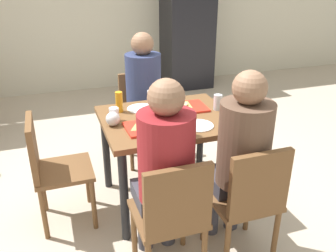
% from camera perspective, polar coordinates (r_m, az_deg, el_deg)
% --- Properties ---
extents(ground_plane, '(10.00, 10.00, 0.02)m').
position_cam_1_polar(ground_plane, '(3.06, 0.00, -11.53)').
color(ground_plane, '#B7A893').
extents(main_table, '(0.98, 0.82, 0.73)m').
position_cam_1_polar(main_table, '(2.74, 0.00, -0.65)').
color(main_table, brown).
rests_on(main_table, ground_plane).
extents(chair_near_left, '(0.40, 0.40, 0.84)m').
position_cam_1_polar(chair_near_left, '(2.10, 0.68, -13.66)').
color(chair_near_left, brown).
rests_on(chair_near_left, ground_plane).
extents(chair_near_right, '(0.40, 0.40, 0.84)m').
position_cam_1_polar(chair_near_right, '(2.28, 12.62, -10.89)').
color(chair_near_right, brown).
rests_on(chair_near_right, ground_plane).
extents(chair_far_side, '(0.40, 0.40, 0.84)m').
position_cam_1_polar(chair_far_side, '(3.49, -4.21, 2.46)').
color(chair_far_side, brown).
rests_on(chair_far_side, ground_plane).
extents(chair_left_end, '(0.40, 0.40, 0.84)m').
position_cam_1_polar(chair_left_end, '(2.68, -18.08, -5.82)').
color(chair_left_end, brown).
rests_on(chair_left_end, ground_plane).
extents(person_in_red, '(0.32, 0.42, 1.25)m').
position_cam_1_polar(person_in_red, '(2.07, -0.59, -6.00)').
color(person_in_red, '#383842').
rests_on(person_in_red, ground_plane).
extents(person_in_brown_jacket, '(0.32, 0.42, 1.25)m').
position_cam_1_polar(person_in_brown_jacket, '(2.25, 11.38, -3.86)').
color(person_in_brown_jacket, '#383842').
rests_on(person_in_brown_jacket, ground_plane).
extents(person_far_side, '(0.32, 0.42, 1.25)m').
position_cam_1_polar(person_far_side, '(3.28, -3.71, 5.61)').
color(person_far_side, '#383842').
rests_on(person_far_side, ground_plane).
extents(tray_red_near, '(0.37, 0.27, 0.02)m').
position_cam_1_polar(tray_red_near, '(2.52, -2.64, -0.08)').
color(tray_red_near, red).
rests_on(tray_red_near, main_table).
extents(tray_red_far, '(0.37, 0.27, 0.02)m').
position_cam_1_polar(tray_red_far, '(2.85, 2.47, 2.90)').
color(tray_red_far, red).
rests_on(tray_red_far, main_table).
extents(paper_plate_center, '(0.22, 0.22, 0.01)m').
position_cam_1_polar(paper_plate_center, '(2.85, -4.26, 2.77)').
color(paper_plate_center, white).
rests_on(paper_plate_center, main_table).
extents(paper_plate_near_edge, '(0.22, 0.22, 0.01)m').
position_cam_1_polar(paper_plate_near_edge, '(2.55, 4.77, 0.07)').
color(paper_plate_near_edge, white).
rests_on(paper_plate_near_edge, main_table).
extents(pizza_slice_a, '(0.28, 0.25, 0.02)m').
position_cam_1_polar(pizza_slice_a, '(2.53, -2.99, 0.47)').
color(pizza_slice_a, tan).
rests_on(pizza_slice_a, tray_red_near).
extents(pizza_slice_b, '(0.22, 0.22, 0.02)m').
position_cam_1_polar(pizza_slice_b, '(2.86, 2.15, 3.35)').
color(pizza_slice_b, tan).
rests_on(pizza_slice_b, tray_red_far).
extents(plastic_cup_a, '(0.07, 0.07, 0.10)m').
position_cam_1_polar(plastic_cup_a, '(2.98, -2.62, 4.69)').
color(plastic_cup_a, white).
rests_on(plastic_cup_a, main_table).
extents(plastic_cup_b, '(0.07, 0.07, 0.10)m').
position_cam_1_polar(plastic_cup_b, '(2.38, 3.26, -0.44)').
color(plastic_cup_b, white).
rests_on(plastic_cup_b, main_table).
extents(plastic_cup_c, '(0.07, 0.07, 0.10)m').
position_cam_1_polar(plastic_cup_c, '(2.64, -8.52, 1.83)').
color(plastic_cup_c, white).
rests_on(plastic_cup_c, main_table).
extents(soda_can, '(0.07, 0.07, 0.12)m').
position_cam_1_polar(soda_can, '(2.84, 7.86, 3.74)').
color(soda_can, '#B7BCC6').
rests_on(soda_can, main_table).
extents(condiment_bottle, '(0.06, 0.06, 0.16)m').
position_cam_1_polar(condiment_bottle, '(2.79, -7.72, 3.79)').
color(condiment_bottle, orange).
rests_on(condiment_bottle, main_table).
extents(foil_bundle, '(0.10, 0.10, 0.10)m').
position_cam_1_polar(foil_bundle, '(2.56, -8.71, 1.11)').
color(foil_bundle, silver).
rests_on(foil_bundle, main_table).
extents(drink_fridge, '(0.70, 0.60, 1.90)m').
position_cam_1_polar(drink_fridge, '(5.66, 3.05, 15.73)').
color(drink_fridge, black).
rests_on(drink_fridge, ground_plane).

